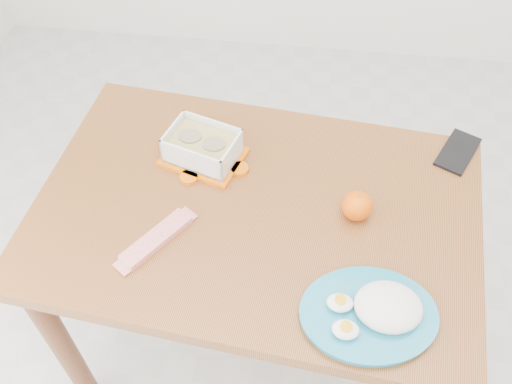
# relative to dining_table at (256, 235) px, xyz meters

# --- Properties ---
(ground) EXTENTS (3.50, 3.50, 0.00)m
(ground) POSITION_rel_dining_table_xyz_m (0.20, -0.07, -0.64)
(ground) COLOR #B7B7B2
(ground) RESTS_ON ground
(dining_table) EXTENTS (1.14, 0.82, 0.75)m
(dining_table) POSITION_rel_dining_table_xyz_m (0.00, 0.00, 0.00)
(dining_table) COLOR brown
(dining_table) RESTS_ON ground
(food_container) EXTENTS (0.23, 0.20, 0.08)m
(food_container) POSITION_rel_dining_table_xyz_m (-0.16, 0.15, 0.16)
(food_container) COLOR #E66306
(food_container) RESTS_ON dining_table
(orange_fruit) EXTENTS (0.07, 0.07, 0.07)m
(orange_fruit) POSITION_rel_dining_table_xyz_m (0.24, 0.01, 0.15)
(orange_fruit) COLOR orange
(orange_fruit) RESTS_ON dining_table
(rice_plate) EXTENTS (0.32, 0.32, 0.08)m
(rice_plate) POSITION_rel_dining_table_xyz_m (0.28, -0.26, 0.14)
(rice_plate) COLOR teal
(rice_plate) RESTS_ON dining_table
(candy_bar) EXTENTS (0.14, 0.18, 0.02)m
(candy_bar) POSITION_rel_dining_table_xyz_m (-0.22, -0.12, 0.12)
(candy_bar) COLOR red
(candy_bar) RESTS_ON dining_table
(smartphone) EXTENTS (0.14, 0.17, 0.01)m
(smartphone) POSITION_rel_dining_table_xyz_m (0.50, 0.25, 0.12)
(smartphone) COLOR black
(smartphone) RESTS_ON dining_table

